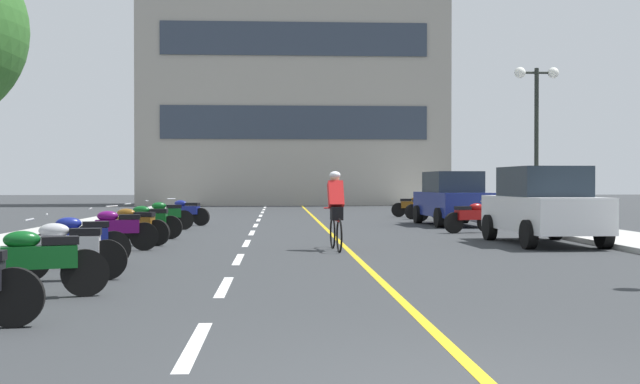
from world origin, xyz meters
The scene contains 33 objects.
ground_plane centered at (0.00, 21.00, 0.00)m, with size 140.00×140.00×0.00m, color #2D3033.
curb_left centered at (-7.20, 24.00, 0.06)m, with size 2.40×72.00×0.12m, color #A8A8A3.
curb_right centered at (7.20, 24.00, 0.06)m, with size 2.40×72.00×0.12m, color #A8A8A3.
lane_dash_0 centered at (-2.00, 2.00, 0.00)m, with size 0.14×2.20×0.01m, color silver.
lane_dash_1 centered at (-2.00, 6.00, 0.00)m, with size 0.14×2.20×0.01m, color silver.
lane_dash_2 centered at (-2.00, 10.00, 0.00)m, with size 0.14×2.20×0.01m, color silver.
lane_dash_3 centered at (-2.00, 14.00, 0.00)m, with size 0.14×2.20×0.01m, color silver.
lane_dash_4 centered at (-2.00, 18.00, 0.00)m, with size 0.14×2.20×0.01m, color silver.
lane_dash_5 centered at (-2.00, 22.00, 0.00)m, with size 0.14×2.20×0.01m, color silver.
lane_dash_6 centered at (-2.00, 26.00, 0.00)m, with size 0.14×2.20×0.01m, color silver.
lane_dash_7 centered at (-2.00, 30.00, 0.00)m, with size 0.14×2.20×0.01m, color silver.
lane_dash_8 centered at (-2.00, 34.00, 0.00)m, with size 0.14×2.20×0.01m, color silver.
lane_dash_9 centered at (-2.00, 38.00, 0.00)m, with size 0.14×2.20×0.01m, color silver.
lane_dash_10 centered at (-2.00, 42.00, 0.00)m, with size 0.14×2.20×0.01m, color silver.
lane_dash_11 centered at (-2.00, 46.00, 0.00)m, with size 0.14×2.20×0.01m, color silver.
centre_line_yellow centered at (0.25, 24.00, 0.00)m, with size 0.12×66.00×0.01m, color gold.
office_building centered at (-0.21, 48.33, 8.67)m, with size 19.78×6.77×17.34m.
street_lamp_mid centered at (7.16, 20.61, 3.84)m, with size 1.46×0.36×5.08m.
parked_car_near centered at (4.96, 13.41, 0.92)m, with size 2.05×4.26×1.82m.
parked_car_mid centered at (4.67, 21.83, 0.92)m, with size 2.16×4.31×1.82m.
motorcycle_1 centered at (-4.23, 4.96, 0.47)m, with size 1.64×0.78×0.92m.
motorcycle_2 centered at (-4.35, 6.81, 0.47)m, with size 1.70×0.60×0.92m.
motorcycle_3 centered at (-4.67, 8.87, 0.47)m, with size 1.66×0.72×0.92m.
motorcycle_4 centered at (-4.65, 11.99, 0.47)m, with size 1.70×0.60×0.92m.
motorcycle_5 centered at (-4.56, 13.48, 0.47)m, with size 1.68×0.67×0.92m.
motorcycle_6 centered at (-4.56, 15.61, 0.47)m, with size 1.70×0.60×0.92m.
motorcycle_7 centered at (4.28, 17.66, 0.47)m, with size 1.64×0.79×0.92m.
motorcycle_8 centered at (-4.68, 19.51, 0.47)m, with size 1.66×0.72×0.92m.
motorcycle_9 centered at (-4.36, 22.16, 0.47)m, with size 1.64×0.79×0.92m.
motorcycle_10 centered at (4.62, 24.70, 0.47)m, with size 1.66×0.74×0.92m.
motorcycle_11 centered at (4.57, 26.40, 0.47)m, with size 1.66×0.74×0.92m.
motorcycle_12 centered at (4.39, 28.41, 0.47)m, with size 1.70×0.60×0.92m.
cyclist_rider centered at (-0.02, 11.98, 0.89)m, with size 0.42×1.77×1.71m.
Camera 1 is at (-1.26, -5.17, 1.44)m, focal length 45.21 mm.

